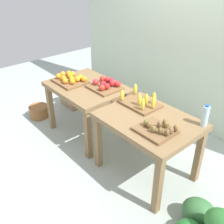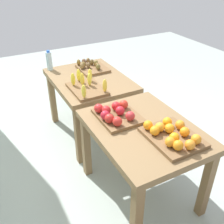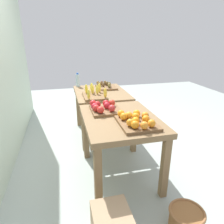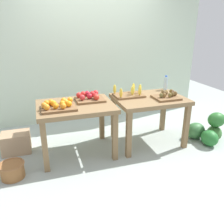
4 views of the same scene
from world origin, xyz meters
The scene contains 10 objects.
ground_plane centered at (0.00, 0.00, 0.00)m, with size 8.00×8.00×0.00m, color #A3AFA8.
display_table_left centered at (-0.56, 0.00, 0.64)m, with size 1.04×0.80×0.75m.
display_table_right centered at (0.56, 0.00, 0.64)m, with size 1.04×0.80×0.75m.
orange_bin centered at (-0.80, -0.10, 0.79)m, with size 0.45×0.36×0.11m.
apple_bin centered at (-0.33, 0.14, 0.79)m, with size 0.40×0.35×0.11m.
banana_crate centered at (0.29, 0.15, 0.79)m, with size 0.44×0.32×0.17m.
kiwi_bin centered at (0.78, -0.13, 0.78)m, with size 0.37×0.32×0.10m.
water_bottle centered at (1.01, 0.32, 0.86)m, with size 0.07×0.07×0.24m.
watermelon_pile centered at (1.50, -0.26, 0.17)m, with size 0.63×0.59×0.47m.
wicker_basket centered at (-1.43, -0.35, 0.10)m, with size 0.31×0.31×0.20m.
Camera 3 is at (-2.55, 0.59, 1.58)m, focal length 32.53 mm.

